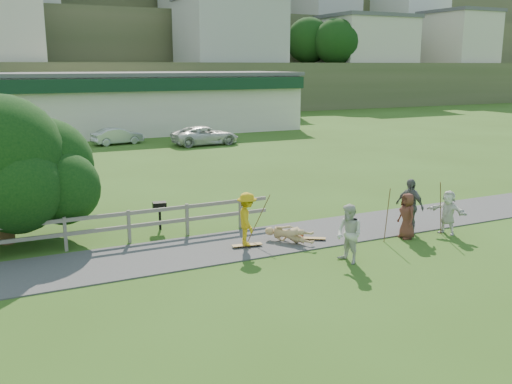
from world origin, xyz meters
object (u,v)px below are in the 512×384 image
spectator_b (409,206)px  tree (2,183)px  car_silver (117,136)px  car_white (205,136)px  spectator_c (407,216)px  spectator_d (448,212)px  skater_rider (247,222)px  spectator_a (349,234)px  skater_fallen (289,234)px  bbq (160,216)px

spectator_b → tree: (-12.63, 4.82, 1.05)m
car_silver → car_white: bearing=-128.8°
spectator_b → car_silver: (-4.07, 27.12, -0.35)m
spectator_b → tree: tree is taller
spectator_c → spectator_d: 1.63m
skater_rider → spectator_a: 3.32m
spectator_b → car_white: bearing=164.4°
skater_rider → skater_fallen: bearing=-82.4°
spectator_b → spectator_d: size_ratio=1.26×
spectator_b → skater_rider: bearing=-110.7°
spectator_d → spectator_a: bearing=-101.3°
car_silver → tree: bearing=148.1°
car_white → spectator_a: bearing=166.6°
spectator_d → car_silver: 28.26m
skater_fallen → spectator_c: size_ratio=1.09×
spectator_d → car_white: spectator_d is taller
skater_fallen → car_white: bearing=41.5°
spectator_c → spectator_d: spectator_c is taller
spectator_b → tree: size_ratio=0.29×
car_silver → bbq: car_silver is taller
spectator_a → bbq: size_ratio=1.76×
spectator_a → spectator_c: 3.38m
spectator_a → spectator_c: size_ratio=1.13×
bbq → skater_rider: bearing=-50.9°
spectator_c → skater_rider: bearing=-98.7°
spectator_a → tree: (-8.98, 6.46, 1.13)m
spectator_c → bbq: (-7.18, 4.61, -0.28)m
spectator_c → car_white: 24.63m
skater_fallen → spectator_d: spectator_d is taller
spectator_a → car_silver: 28.76m
car_silver → spectator_a: bearing=169.9°
skater_fallen → car_white: (5.99, 23.34, 0.37)m
skater_rider → skater_fallen: skater_rider is taller
skater_fallen → spectator_d: 5.65m
spectator_a → car_white: 26.27m
skater_rider → car_silver: (1.69, 26.20, -0.24)m
skater_rider → spectator_b: bearing=-84.6°
skater_fallen → bbq: bearing=100.3°
bbq → spectator_d: bearing=-20.0°
skater_rider → tree: size_ratio=0.26×
spectator_a → bbq: spectator_a is taller
skater_rider → car_white: bearing=-3.4°
spectator_d → tree: size_ratio=0.23×
car_silver → car_white: size_ratio=0.75×
skater_rider → spectator_d: 7.08m
skater_fallen → spectator_a: 2.54m
spectator_c → tree: 13.30m
spectator_b → spectator_c: (-0.48, -0.46, -0.18)m
spectator_d → car_white: size_ratio=0.31×
skater_fallen → spectator_b: 4.44m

